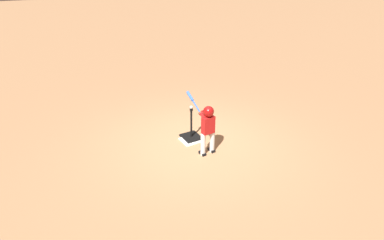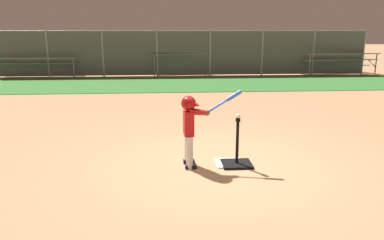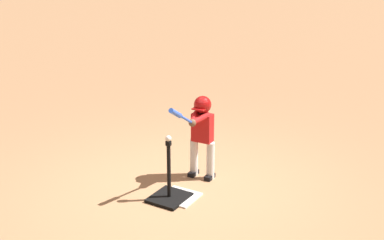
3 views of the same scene
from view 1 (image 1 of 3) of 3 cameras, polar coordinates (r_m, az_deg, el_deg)
name	(u,v)px [view 1 (image 1 of 3)]	position (r m, az deg, el deg)	size (l,w,h in m)	color
ground_plane	(196,143)	(7.15, 0.82, -4.38)	(90.00, 90.00, 0.00)	#AD7F56
home_plate	(190,140)	(7.24, -0.31, -3.86)	(0.44, 0.44, 0.02)	white
batting_tee	(191,134)	(7.31, -0.13, -2.73)	(0.48, 0.43, 0.78)	black
batter_child	(207,124)	(6.43, 2.92, -0.69)	(0.96, 0.36, 1.23)	silver
baseball	(191,107)	(6.98, -0.14, 2.44)	(0.07, 0.07, 0.07)	white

